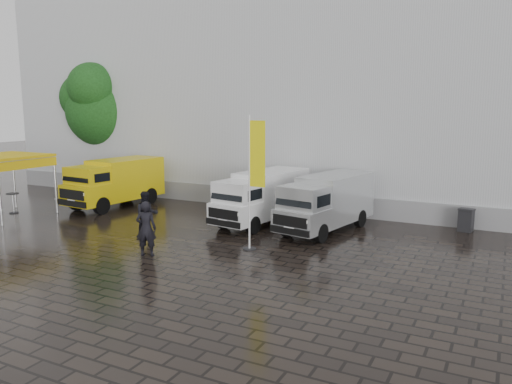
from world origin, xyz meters
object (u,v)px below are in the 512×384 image
van_silver (326,204)px  person_tent (147,214)px  wheelie_bin (466,220)px  person_front (146,229)px  flagpole (254,176)px  van_yellow (115,184)px  van_white (261,198)px  cocktail_table (13,203)px  canopy_tent (4,159)px

van_silver → person_tent: 7.42m
wheelie_bin → person_front: bearing=-127.9°
van_silver → flagpole: flagpole is taller
flagpole → person_tent: flagpole is taller
van_yellow → van_white: bearing=5.2°
cocktail_table → person_front: bearing=-14.4°
cocktail_table → wheelie_bin: cocktail_table is taller
flagpole → van_white: bearing=112.7°
van_silver → wheelie_bin: 5.98m
van_white → person_tent: 5.22m
canopy_tent → van_silver: bearing=15.6°
canopy_tent → person_tent: bearing=-1.0°
canopy_tent → wheelie_bin: bearing=18.7°
van_yellow → van_silver: (11.66, 0.01, -0.07)m
flagpole → wheelie_bin: bearing=44.5°
van_silver → canopy_tent: size_ratio=1.67×
canopy_tent → person_front: 10.64m
person_tent → van_white: bearing=8.0°
canopy_tent → flagpole: bearing=0.8°
cocktail_table → van_silver: bearing=13.3°
van_yellow → person_tent: size_ratio=2.86×
flagpole → cocktail_table: (-13.62, 0.35, -2.25)m
van_silver → wheelie_bin: bearing=37.8°
cocktail_table → person_tent: person_tent is taller
canopy_tent → flagpole: flagpole is taller
cocktail_table → wheelie_bin: size_ratio=1.02×
wheelie_bin → person_front: person_front is taller
wheelie_bin → person_tent: 13.34m
canopy_tent → cocktail_table: bearing=121.1°
van_white → person_front: 6.43m
canopy_tent → wheelie_bin: canopy_tent is taller
van_silver → cocktail_table: van_silver is taller
van_silver → cocktail_table: 15.46m
wheelie_bin → person_front: size_ratio=0.50×
flagpole → cocktail_table: bearing=178.5°
van_yellow → flagpole: flagpole is taller
van_white → canopy_tent: bearing=-151.9°
van_silver → wheelie_bin: (5.30, 2.69, -0.68)m
van_silver → cocktail_table: bearing=-155.8°
cocktail_table → person_front: person_front is taller
van_white → cocktail_table: van_white is taller
cocktail_table → wheelie_bin: 21.27m
van_yellow → wheelie_bin: van_yellow is taller
van_silver → canopy_tent: bearing=-153.6°
van_white → person_front: bearing=-93.9°
van_white → flagpole: bearing=-58.5°
flagpole → person_tent: (-4.68, -0.33, -1.81)m
cocktail_table → canopy_tent: bearing=-58.9°
flagpole → cocktail_table: 13.81m
flagpole → person_front: flagpole is taller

